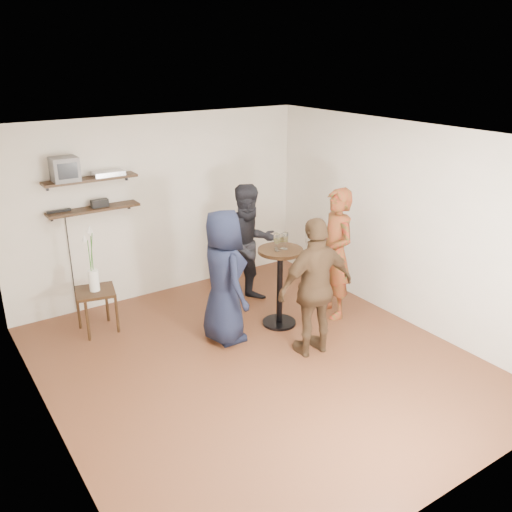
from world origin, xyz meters
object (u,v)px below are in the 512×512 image
Objects in this scene: radio at (100,203)px; drinks_table at (280,277)px; person_plaid at (335,254)px; person_navy at (224,277)px; person_brown at (316,288)px; crt_monitor at (64,169)px; side_table at (96,297)px; person_dark at (250,245)px; dvd_deck at (108,173)px.

radio is 2.56m from drinks_table.
person_plaid is 1.05× the size of person_navy.
person_brown is (0.72, -0.86, -0.00)m from person_navy.
person_plaid is (2.87, -1.90, -1.13)m from crt_monitor.
side_table is 0.32× the size of person_plaid.
person_navy is (-0.85, -0.73, -0.02)m from person_dark.
person_plaid reaches higher than drinks_table.
drinks_table is 0.82m from person_plaid.
crt_monitor reaches higher than person_navy.
dvd_deck is 0.41m from radio.
person_brown is at bearing -57.28° from radio.
person_brown is (-0.07, -0.80, 0.16)m from drinks_table.
radio is 2.09m from person_dark.
crt_monitor is at bearing 42.49° from person_navy.
dvd_deck is at bearing 28.76° from person_navy.
radio is (-0.15, 0.00, -0.38)m from dvd_deck.
dvd_deck is at bearing 0.00° from radio.
person_navy is (0.90, -1.66, -0.68)m from radio.
person_dark is (-0.72, 0.97, -0.02)m from person_plaid.
person_plaid is 1.21m from person_dark.
radio is at bearing -52.04° from person_brown.
drinks_table is at bearing -90.00° from person_navy.
person_brown is at bearing -59.78° from dvd_deck.
crt_monitor reaches higher than person_dark.
side_table is at bearing -39.39° from person_brown.
person_brown reaches higher than side_table.
side_table is 2.80m from person_brown.
crt_monitor is 0.56× the size of side_table.
side_table is at bearing -85.72° from crt_monitor.
radio is at bearing -115.07° from person_plaid.
person_dark is at bearing -9.59° from side_table.
person_plaid is (0.78, -0.17, 0.21)m from drinks_table.
person_brown is at bearing -51.36° from crt_monitor.
dvd_deck is 0.23× the size of person_dark.
drinks_table is at bearing -29.38° from side_table.
dvd_deck is at bearing 0.00° from crt_monitor.
person_dark is at bearing 85.96° from drinks_table.
crt_monitor is 0.80× the size of dvd_deck.
crt_monitor reaches higher than person_plaid.
radio is 3.07m from person_brown.
person_dark reaches higher than drinks_table.
side_table is (-0.35, -0.57, -1.05)m from radio.
dvd_deck is at bearing -116.83° from person_plaid.
radio is 0.39× the size of side_table.
crt_monitor is 0.19× the size of person_navy.
person_dark is at bearing -130.80° from person_plaid.
person_plaid is at bearing -93.91° from person_navy.
person_navy reaches higher than side_table.
crt_monitor is 0.64m from radio.
person_navy is (1.25, -1.09, 0.37)m from side_table.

